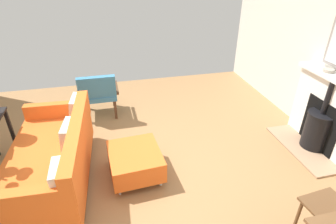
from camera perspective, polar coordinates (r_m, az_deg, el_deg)
name	(u,v)px	position (r m, az deg, el deg)	size (l,w,h in m)	color
ground_plane	(139,169)	(3.68, -6.09, -11.85)	(5.65, 6.01, 0.01)	olive
fireplace	(325,119)	(4.36, 30.38, -1.29)	(0.61, 1.33, 1.09)	#9E7A5B
mantel_bowl_near	(328,70)	(4.27, 30.85, 7.61)	(0.15, 0.15, 0.04)	#9E9384
sofa	(53,158)	(3.53, -23.11, -8.99)	(0.98, 1.83, 0.81)	#B2B2B7
ottoman	(135,161)	(3.45, -6.96, -10.19)	(0.67, 0.74, 0.36)	#B2B2B7
armchair_accent	(98,92)	(4.71, -14.62, 4.10)	(0.68, 0.60, 0.82)	#4C3321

